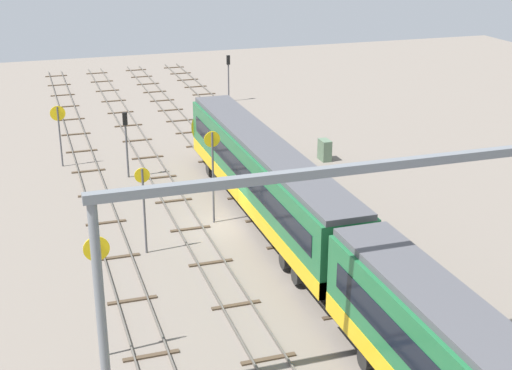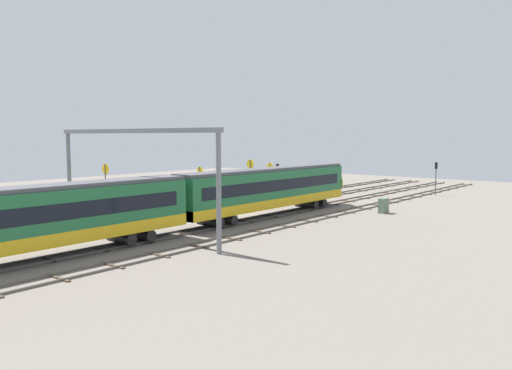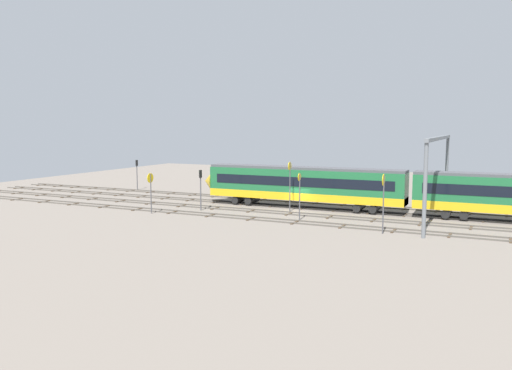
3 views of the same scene
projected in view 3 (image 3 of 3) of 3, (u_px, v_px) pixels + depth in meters
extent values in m
plane|color=slate|center=(297.00, 211.00, 60.94)|extent=(115.01, 115.01, 0.00)
cube|color=#59544C|center=(318.00, 202.00, 67.82)|extent=(99.01, 0.07, 0.16)
cube|color=#59544C|center=(314.00, 203.00, 66.52)|extent=(99.01, 0.07, 0.16)
cube|color=#473828|center=(507.00, 215.00, 57.88)|extent=(0.24, 2.40, 0.08)
cube|color=#473828|center=(471.00, 213.00, 59.43)|extent=(0.24, 2.40, 0.08)
cube|color=#473828|center=(437.00, 211.00, 60.98)|extent=(0.24, 2.40, 0.08)
cube|color=#473828|center=(404.00, 208.00, 62.53)|extent=(0.24, 2.40, 0.08)
cube|color=#473828|center=(373.00, 206.00, 64.08)|extent=(0.24, 2.40, 0.08)
cube|color=#473828|center=(344.00, 204.00, 65.63)|extent=(0.24, 2.40, 0.08)
cube|color=#473828|center=(316.00, 203.00, 67.17)|extent=(0.24, 2.40, 0.08)
cube|color=#473828|center=(289.00, 201.00, 68.72)|extent=(0.24, 2.40, 0.08)
cube|color=#473828|center=(264.00, 199.00, 70.27)|extent=(0.24, 2.40, 0.08)
cube|color=#473828|center=(239.00, 198.00, 71.82)|extent=(0.24, 2.40, 0.08)
cube|color=#473828|center=(216.00, 196.00, 73.37)|extent=(0.24, 2.40, 0.08)
cube|color=#473828|center=(194.00, 195.00, 74.92)|extent=(0.24, 2.40, 0.08)
cube|color=#473828|center=(172.00, 193.00, 76.47)|extent=(0.24, 2.40, 0.08)
cube|color=#473828|center=(151.00, 192.00, 78.02)|extent=(0.24, 2.40, 0.08)
cube|color=#473828|center=(131.00, 191.00, 79.57)|extent=(0.24, 2.40, 0.08)
cube|color=#473828|center=(112.00, 189.00, 81.12)|extent=(0.24, 2.40, 0.08)
cube|color=#473828|center=(94.00, 188.00, 82.67)|extent=(0.24, 2.40, 0.08)
cube|color=#473828|center=(76.00, 187.00, 84.22)|extent=(0.24, 2.40, 0.08)
cube|color=#473828|center=(59.00, 186.00, 85.77)|extent=(0.24, 2.40, 0.08)
cube|color=#473828|center=(43.00, 185.00, 87.32)|extent=(0.24, 2.40, 0.08)
cube|color=#59544C|center=(306.00, 207.00, 63.65)|extent=(99.01, 0.07, 0.16)
cube|color=#59544C|center=(302.00, 208.00, 62.36)|extent=(99.01, 0.07, 0.16)
cube|color=#473828|center=(483.00, 220.00, 54.65)|extent=(0.24, 2.40, 0.08)
cube|color=#473828|center=(443.00, 218.00, 56.32)|extent=(0.24, 2.40, 0.08)
cube|color=#473828|center=(405.00, 215.00, 57.99)|extent=(0.24, 2.40, 0.08)
cube|color=#473828|center=(369.00, 212.00, 59.67)|extent=(0.24, 2.40, 0.08)
cube|color=#473828|center=(336.00, 210.00, 61.34)|extent=(0.24, 2.40, 0.08)
cube|color=#473828|center=(304.00, 208.00, 63.01)|extent=(0.24, 2.40, 0.08)
cube|color=#473828|center=(273.00, 206.00, 64.69)|extent=(0.24, 2.40, 0.08)
cube|color=#473828|center=(244.00, 204.00, 66.36)|extent=(0.24, 2.40, 0.08)
cube|color=#473828|center=(217.00, 202.00, 68.03)|extent=(0.24, 2.40, 0.08)
cube|color=#473828|center=(191.00, 200.00, 69.71)|extent=(0.24, 2.40, 0.08)
cube|color=#473828|center=(166.00, 198.00, 71.38)|extent=(0.24, 2.40, 0.08)
cube|color=#473828|center=(142.00, 196.00, 73.05)|extent=(0.24, 2.40, 0.08)
cube|color=#473828|center=(120.00, 195.00, 74.73)|extent=(0.24, 2.40, 0.08)
cube|color=#473828|center=(98.00, 193.00, 76.40)|extent=(0.24, 2.40, 0.08)
cube|color=#473828|center=(77.00, 192.00, 78.07)|extent=(0.24, 2.40, 0.08)
cube|color=#473828|center=(57.00, 190.00, 79.75)|extent=(0.24, 2.40, 0.08)
cube|color=#473828|center=(38.00, 189.00, 81.42)|extent=(0.24, 2.40, 0.08)
cube|color=#473828|center=(20.00, 188.00, 83.09)|extent=(0.24, 2.40, 0.08)
cube|color=#59544C|center=(292.00, 212.00, 59.49)|extent=(99.01, 0.07, 0.16)
cube|color=#59544C|center=(287.00, 214.00, 58.20)|extent=(99.01, 0.07, 0.16)
cube|color=#473828|center=(471.00, 227.00, 50.88)|extent=(0.24, 2.40, 0.08)
cube|color=#473828|center=(420.00, 224.00, 52.87)|extent=(0.24, 2.40, 0.08)
cube|color=#473828|center=(374.00, 220.00, 54.87)|extent=(0.24, 2.40, 0.08)
cube|color=#473828|center=(330.00, 217.00, 56.86)|extent=(0.24, 2.40, 0.08)
cube|color=#473828|center=(289.00, 214.00, 58.85)|extent=(0.24, 2.40, 0.08)
cube|color=#473828|center=(252.00, 211.00, 60.84)|extent=(0.24, 2.40, 0.08)
cube|color=#473828|center=(216.00, 208.00, 62.83)|extent=(0.24, 2.40, 0.08)
cube|color=#473828|center=(183.00, 205.00, 64.83)|extent=(0.24, 2.40, 0.08)
cube|color=#473828|center=(151.00, 203.00, 66.82)|extent=(0.24, 2.40, 0.08)
cube|color=#473828|center=(122.00, 201.00, 68.81)|extent=(0.24, 2.40, 0.08)
cube|color=#473828|center=(94.00, 199.00, 70.80)|extent=(0.24, 2.40, 0.08)
cube|color=#473828|center=(67.00, 197.00, 72.79)|extent=(0.24, 2.40, 0.08)
cube|color=#473828|center=(42.00, 195.00, 74.79)|extent=(0.24, 2.40, 0.08)
cube|color=#473828|center=(19.00, 193.00, 76.78)|extent=(0.24, 2.40, 0.08)
cube|color=#59544C|center=(276.00, 219.00, 55.33)|extent=(99.01, 0.07, 0.16)
cube|color=#59544C|center=(270.00, 221.00, 54.04)|extent=(99.01, 0.07, 0.16)
cube|color=#473828|center=(511.00, 240.00, 45.28)|extent=(0.24, 2.40, 0.08)
cube|color=#473828|center=(450.00, 235.00, 47.37)|extent=(0.24, 2.40, 0.08)
cube|color=#473828|center=(394.00, 230.00, 49.46)|extent=(0.24, 2.40, 0.08)
cube|color=#473828|center=(343.00, 226.00, 51.55)|extent=(0.24, 2.40, 0.08)
cube|color=#473828|center=(295.00, 222.00, 53.64)|extent=(0.24, 2.40, 0.08)
cube|color=#473828|center=(252.00, 219.00, 55.73)|extent=(0.24, 2.40, 0.08)
cube|color=#473828|center=(211.00, 215.00, 57.83)|extent=(0.24, 2.40, 0.08)
cube|color=#473828|center=(173.00, 212.00, 59.92)|extent=(0.24, 2.40, 0.08)
cube|color=#473828|center=(138.00, 209.00, 62.01)|extent=(0.24, 2.40, 0.08)
cube|color=#473828|center=(105.00, 206.00, 64.10)|extent=(0.24, 2.40, 0.08)
cube|color=#473828|center=(74.00, 204.00, 66.19)|extent=(0.24, 2.40, 0.08)
cube|color=#473828|center=(46.00, 201.00, 68.28)|extent=(0.24, 2.40, 0.08)
cube|color=#473828|center=(18.00, 199.00, 70.38)|extent=(0.24, 2.40, 0.08)
cube|color=#1E6638|center=(304.00, 184.00, 62.71)|extent=(24.00, 2.90, 3.60)
cube|color=gold|center=(303.00, 196.00, 62.86)|extent=(24.00, 2.94, 0.90)
cube|color=#4C4C51|center=(304.00, 168.00, 62.49)|extent=(24.00, 2.50, 0.30)
cube|color=black|center=(308.00, 180.00, 63.98)|extent=(22.00, 0.04, 1.10)
cube|color=black|center=(299.00, 182.00, 61.35)|extent=(22.00, 0.04, 1.10)
cylinder|color=black|center=(375.00, 208.00, 59.34)|extent=(0.90, 2.70, 0.90)
cylinder|color=black|center=(359.00, 207.00, 60.10)|extent=(0.90, 2.70, 0.90)
cylinder|color=black|center=(252.00, 200.00, 65.83)|extent=(0.90, 2.70, 0.90)
cylinder|color=black|center=(240.00, 199.00, 66.59)|extent=(0.90, 2.70, 0.90)
cylinder|color=black|center=(465.00, 214.00, 55.35)|extent=(0.90, 2.70, 0.90)
cylinder|color=black|center=(447.00, 213.00, 56.11)|extent=(0.90, 2.70, 0.90)
cone|color=gold|center=(210.00, 181.00, 68.14)|extent=(1.60, 3.24, 3.24)
cylinder|color=slate|center=(447.00, 173.00, 62.84)|extent=(0.36, 0.36, 8.38)
cylinder|color=slate|center=(425.00, 191.00, 45.81)|extent=(0.36, 0.36, 8.38)
cube|color=slate|center=(439.00, 138.00, 53.83)|extent=(0.40, 19.54, 0.35)
cylinder|color=#4C4C51|center=(290.00, 187.00, 60.24)|extent=(0.12, 0.12, 5.66)
cylinder|color=yellow|center=(290.00, 166.00, 59.98)|extent=(0.05, 0.95, 0.95)
cube|color=black|center=(289.00, 166.00, 59.99)|extent=(0.02, 0.43, 0.12)
cylinder|color=#4C4C51|center=(151.00, 194.00, 58.93)|extent=(0.12, 0.12, 4.51)
cylinder|color=yellow|center=(150.00, 178.00, 58.75)|extent=(0.05, 1.09, 1.09)
cube|color=black|center=(150.00, 178.00, 58.76)|extent=(0.02, 0.49, 0.12)
cylinder|color=#4C4C51|center=(383.00, 204.00, 47.80)|extent=(0.12, 0.12, 5.44)
cylinder|color=yellow|center=(384.00, 180.00, 47.57)|extent=(0.05, 1.06, 1.06)
cube|color=black|center=(383.00, 180.00, 47.58)|extent=(0.02, 0.48, 0.12)
cylinder|color=#4C4C51|center=(300.00, 197.00, 54.89)|extent=(0.12, 0.12, 4.89)
cylinder|color=yellow|center=(299.00, 177.00, 54.67)|extent=(0.05, 0.83, 0.83)
cube|color=black|center=(299.00, 177.00, 54.69)|extent=(0.02, 0.37, 0.12)
cylinder|color=#4C4C51|center=(201.00, 194.00, 61.15)|extent=(0.14, 0.14, 3.82)
cube|color=black|center=(200.00, 174.00, 60.88)|extent=(0.20, 0.32, 0.90)
sphere|color=green|center=(200.00, 172.00, 60.90)|extent=(0.20, 0.20, 0.20)
sphere|color=#262626|center=(200.00, 176.00, 60.95)|extent=(0.20, 0.20, 0.20)
cylinder|color=#4C4C51|center=(137.00, 178.00, 80.93)|extent=(0.14, 0.14, 3.67)
cube|color=black|center=(137.00, 163.00, 80.67)|extent=(0.20, 0.32, 0.90)
sphere|color=red|center=(136.00, 162.00, 80.69)|extent=(0.20, 0.20, 0.20)
sphere|color=#262626|center=(136.00, 164.00, 80.74)|extent=(0.20, 0.20, 0.20)
cube|color=#597259|center=(260.00, 190.00, 74.15)|extent=(1.22, 0.69, 1.59)
cube|color=#333333|center=(256.00, 188.00, 74.38)|extent=(0.02, 0.48, 0.24)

